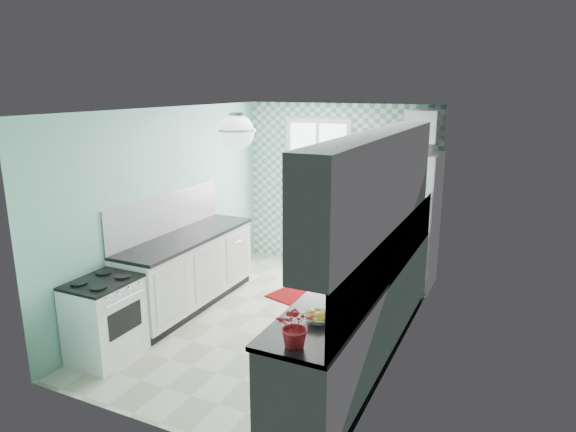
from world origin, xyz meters
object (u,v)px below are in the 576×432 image
at_px(sink, 391,245).
at_px(microwave, 411,140).
at_px(fridge, 406,220).
at_px(fruit_bowl, 319,318).
at_px(potted_plant, 296,326).
at_px(stove, 105,318).
at_px(ceiling_light, 236,132).

relative_size(sink, microwave, 0.86).
bearing_deg(fridge, fruit_bowl, -91.67).
height_order(fridge, potted_plant, fridge).
bearing_deg(fruit_bowl, microwave, 91.50).
bearing_deg(sink, stove, -136.93).
xyz_separation_m(stove, fruit_bowl, (2.40, -0.10, 0.53)).
xyz_separation_m(ceiling_light, sink, (1.20, 1.43, -1.39)).
bearing_deg(sink, microwave, 95.88).
bearing_deg(potted_plant, microwave, 91.33).
relative_size(fridge, potted_plant, 5.81).
height_order(ceiling_light, fridge, ceiling_light).
distance_m(sink, microwave, 1.64).
relative_size(fruit_bowl, microwave, 0.41).
bearing_deg(ceiling_light, fruit_bowl, -33.87).
relative_size(ceiling_light, microwave, 0.56).
bearing_deg(stove, ceiling_light, 34.15).
xyz_separation_m(ceiling_light, potted_plant, (1.20, -1.24, -1.22)).
height_order(ceiling_light, potted_plant, ceiling_light).
bearing_deg(stove, microwave, 58.88).
height_order(potted_plant, microwave, microwave).
relative_size(ceiling_light, fruit_bowl, 1.38).
distance_m(fruit_bowl, potted_plant, 0.45).
bearing_deg(ceiling_light, stove, -149.42).
bearing_deg(ceiling_light, fridge, 67.10).
bearing_deg(fruit_bowl, ceiling_light, 146.13).
height_order(ceiling_light, microwave, ceiling_light).
distance_m(ceiling_light, sink, 2.33).
relative_size(stove, microwave, 1.34).
distance_m(stove, fruit_bowl, 2.46).
xyz_separation_m(ceiling_light, microwave, (1.11, 2.63, -0.27)).
relative_size(sink, fruit_bowl, 2.10).
relative_size(fruit_bowl, potted_plant, 0.78).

